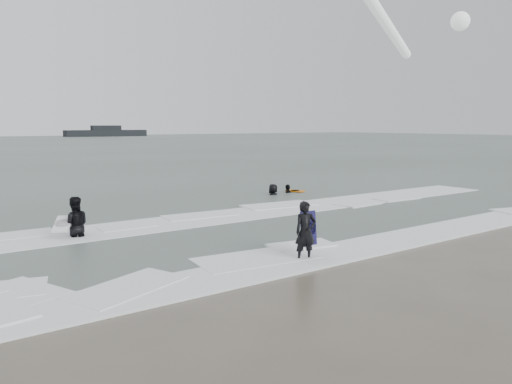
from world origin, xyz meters
TOP-DOWN VIEW (x-y plane):
  - ground at (0.00, 0.00)m, footprint 320.00×320.00m
  - surfer_centre at (-2.32, -0.68)m, footprint 0.70×0.55m
  - surfer_wading at (-6.74, 5.74)m, footprint 1.08×0.92m
  - surfer_right_near at (5.70, 10.16)m, footprint 1.02×0.90m
  - surfer_right_far at (4.55, 9.95)m, footprint 1.03×0.97m
  - surf_foam at (0.00, 3.70)m, footprint 30.03×9.06m
  - bodyboards at (-0.98, 5.17)m, footprint 14.20×11.28m
  - vessel_horizon at (39.85, 143.46)m, footprint 24.83×4.43m
  - airshow_jet at (35.86, 34.74)m, footprint 47.75×26.64m

SIDE VIEW (x-z plane):
  - ground at x=0.00m, z-range 0.00..0.00m
  - surfer_centre at x=-2.32m, z-range -0.84..0.84m
  - surfer_wading at x=-6.74m, z-range -0.97..0.97m
  - surfer_right_near at x=5.70m, z-range -0.83..0.83m
  - surfer_right_far at x=4.55m, z-range -0.88..0.88m
  - surf_foam at x=0.00m, z-range 0.00..0.08m
  - bodyboards at x=-0.98m, z-range -0.13..1.12m
  - vessel_horizon at x=39.85m, z-range -0.42..2.95m
  - airshow_jet at x=35.86m, z-range 14.35..22.96m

